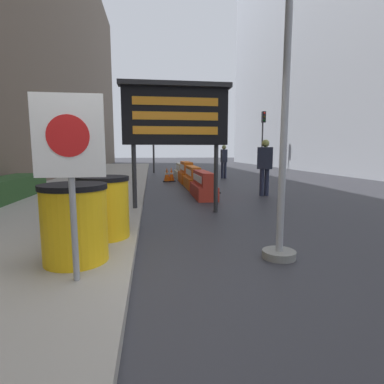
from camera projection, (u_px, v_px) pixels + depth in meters
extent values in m
plane|color=#2D2D33|center=(132.00, 283.00, 3.23)|extent=(120.00, 120.00, 0.00)
cylinder|color=yellow|center=(75.00, 226.00, 3.45)|extent=(0.73, 0.73, 0.85)
cylinder|color=black|center=(73.00, 187.00, 3.39)|extent=(0.76, 0.76, 0.06)
cylinder|color=yellow|center=(104.00, 209.00, 4.43)|extent=(0.73, 0.73, 0.85)
cylinder|color=black|center=(103.00, 179.00, 4.37)|extent=(0.76, 0.76, 0.06)
cylinder|color=gray|center=(73.00, 210.00, 2.90)|extent=(0.06, 0.06, 1.42)
cube|color=white|center=(68.00, 136.00, 2.78)|extent=(0.65, 0.04, 0.77)
cylinder|color=red|center=(68.00, 136.00, 2.76)|extent=(0.39, 0.01, 0.39)
cylinder|color=#28282B|center=(134.00, 180.00, 6.67)|extent=(0.10, 0.10, 1.55)
cylinder|color=#28282B|center=(216.00, 179.00, 6.92)|extent=(0.10, 0.10, 1.55)
cube|color=black|center=(175.00, 117.00, 6.61)|extent=(2.32, 0.24, 1.23)
cube|color=#28282B|center=(175.00, 85.00, 6.45)|extent=(2.44, 0.34, 0.10)
cube|color=orange|center=(176.00, 101.00, 6.44)|extent=(1.86, 0.02, 0.17)
cube|color=orange|center=(176.00, 116.00, 6.48)|extent=(1.86, 0.02, 0.17)
cube|color=orange|center=(176.00, 130.00, 6.52)|extent=(1.86, 0.02, 0.17)
cube|color=red|center=(203.00, 191.00, 9.18)|extent=(0.58, 1.93, 0.40)
cube|color=red|center=(203.00, 178.00, 9.12)|extent=(0.35, 1.93, 0.40)
cube|color=white|center=(197.00, 178.00, 9.10)|extent=(0.02, 1.54, 0.20)
cube|color=orange|center=(193.00, 183.00, 11.43)|extent=(0.55, 1.88, 0.42)
cube|color=orange|center=(193.00, 172.00, 11.37)|extent=(0.33, 1.88, 0.42)
cube|color=white|center=(188.00, 172.00, 11.35)|extent=(0.02, 1.50, 0.21)
cube|color=orange|center=(186.00, 177.00, 13.49)|extent=(0.61, 1.77, 0.47)
cube|color=orange|center=(186.00, 167.00, 13.42)|extent=(0.37, 1.77, 0.47)
cube|color=white|center=(182.00, 167.00, 13.40)|extent=(0.02, 1.42, 0.23)
cube|color=beige|center=(181.00, 174.00, 15.82)|extent=(0.62, 1.98, 0.38)
cube|color=beige|center=(181.00, 167.00, 15.76)|extent=(0.37, 1.98, 0.38)
cube|color=white|center=(177.00, 167.00, 15.74)|extent=(0.02, 1.59, 0.19)
cube|color=black|center=(167.00, 181.00, 13.84)|extent=(0.37, 0.37, 0.04)
cone|color=#EA560F|center=(167.00, 174.00, 13.79)|extent=(0.29, 0.29, 0.61)
cylinder|color=white|center=(167.00, 174.00, 13.79)|extent=(0.17, 0.17, 0.09)
cube|color=black|center=(171.00, 181.00, 14.02)|extent=(0.36, 0.36, 0.04)
cone|color=#EA560F|center=(171.00, 174.00, 13.97)|extent=(0.29, 0.29, 0.61)
cylinder|color=white|center=(171.00, 173.00, 13.97)|extent=(0.17, 0.17, 0.09)
cube|color=black|center=(215.00, 192.00, 10.14)|extent=(0.35, 0.35, 0.04)
cone|color=#EA560F|center=(215.00, 183.00, 10.10)|extent=(0.28, 0.28, 0.58)
cylinder|color=white|center=(215.00, 182.00, 10.09)|extent=(0.16, 0.16, 0.08)
cylinder|color=#2D2D30|center=(153.00, 139.00, 19.20)|extent=(0.12, 0.12, 4.29)
cube|color=black|center=(153.00, 112.00, 18.81)|extent=(0.28, 0.28, 0.84)
sphere|color=#360605|center=(153.00, 107.00, 18.62)|extent=(0.15, 0.15, 0.15)
sphere|color=gold|center=(153.00, 111.00, 18.66)|extent=(0.15, 0.15, 0.15)
sphere|color=black|center=(153.00, 116.00, 18.70)|extent=(0.15, 0.15, 0.15)
cylinder|color=#2D2D30|center=(262.00, 141.00, 23.79)|extent=(0.12, 0.12, 4.47)
cube|color=black|center=(264.00, 117.00, 23.39)|extent=(0.28, 0.28, 0.84)
sphere|color=red|center=(265.00, 113.00, 23.20)|extent=(0.15, 0.15, 0.15)
sphere|color=#392C06|center=(264.00, 117.00, 23.24)|extent=(0.15, 0.15, 0.15)
sphere|color=black|center=(264.00, 120.00, 23.28)|extent=(0.15, 0.15, 0.15)
cylinder|color=#23283D|center=(262.00, 182.00, 9.47)|extent=(0.14, 0.14, 0.85)
cylinder|color=#23283D|center=(267.00, 182.00, 9.49)|extent=(0.14, 0.14, 0.85)
cube|color=#232838|center=(265.00, 158.00, 9.38)|extent=(0.54, 0.45, 0.68)
sphere|color=#959A4A|center=(266.00, 143.00, 9.32)|extent=(0.24, 0.24, 0.24)
cylinder|color=#23283D|center=(222.00, 170.00, 15.52)|extent=(0.14, 0.14, 0.83)
cylinder|color=#23283D|center=(225.00, 170.00, 15.54)|extent=(0.14, 0.14, 0.83)
cube|color=#232838|center=(224.00, 156.00, 15.43)|extent=(0.28, 0.46, 0.66)
sphere|color=#838D54|center=(224.00, 147.00, 15.37)|extent=(0.23, 0.23, 0.23)
cylinder|color=gray|center=(279.00, 254.00, 3.98)|extent=(0.44, 0.44, 0.10)
cylinder|color=#9EA0A5|center=(285.00, 119.00, 3.74)|extent=(0.09, 0.09, 3.44)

